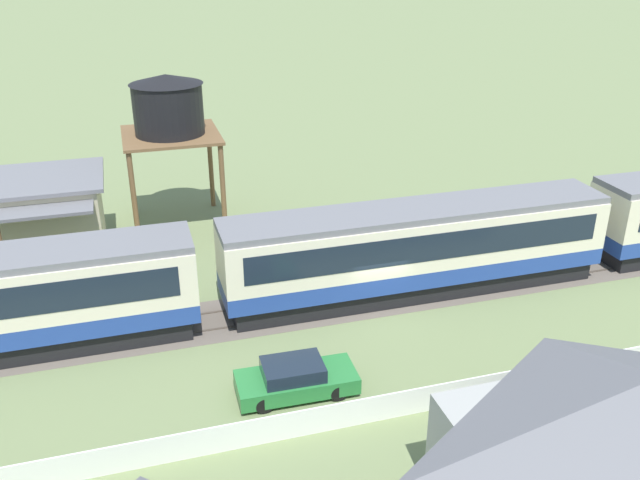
# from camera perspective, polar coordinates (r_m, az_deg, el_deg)

# --- Properties ---
(ground_plane) EXTENTS (600.00, 600.00, 0.00)m
(ground_plane) POSITION_cam_1_polar(r_m,az_deg,el_deg) (30.79, 4.65, -5.73)
(ground_plane) COLOR #707F51
(passenger_train) EXTENTS (56.73, 3.04, 4.27)m
(passenger_train) POSITION_cam_1_polar(r_m,az_deg,el_deg) (31.41, 8.61, -0.43)
(passenger_train) COLOR #234293
(passenger_train) RESTS_ON ground_plane
(railway_track) EXTENTS (116.15, 3.60, 0.04)m
(railway_track) POSITION_cam_1_polar(r_m,az_deg,el_deg) (36.00, 19.21, -2.40)
(railway_track) COLOR #665B51
(railway_track) RESTS_ON ground_plane
(station_building) EXTENTS (9.37, 6.80, 4.25)m
(station_building) POSITION_cam_1_polar(r_m,az_deg,el_deg) (37.77, -24.47, 1.58)
(station_building) COLOR beige
(station_building) RESTS_ON ground_plane
(water_tower) EXTENTS (5.21, 5.21, 8.62)m
(water_tower) POSITION_cam_1_polar(r_m,az_deg,el_deg) (38.15, -12.66, 10.70)
(water_tower) COLOR brown
(water_tower) RESTS_ON ground_plane
(picket_fence_front) EXTENTS (35.39, 0.06, 1.05)m
(picket_fence_front) POSITION_cam_1_polar(r_m,az_deg,el_deg) (22.99, -9.15, -16.36)
(picket_fence_front) COLOR white
(picket_fence_front) RESTS_ON ground_plane
(parked_car_green) EXTENTS (4.44, 1.96, 1.31)m
(parked_car_green) POSITION_cam_1_polar(r_m,az_deg,el_deg) (25.19, -2.07, -11.60)
(parked_car_green) COLOR #287A38
(parked_car_green) RESTS_ON ground_plane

